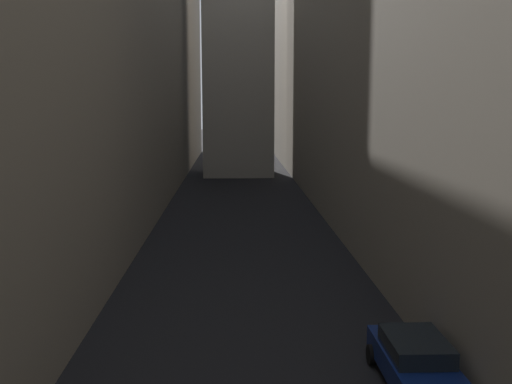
{
  "coord_description": "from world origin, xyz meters",
  "views": [
    {
      "loc": [
        -0.51,
        9.52,
        7.75
      ],
      "look_at": [
        0.0,
        23.3,
        5.69
      ],
      "focal_mm": 42.54,
      "sensor_mm": 36.0,
      "label": 1
    }
  ],
  "objects": [
    {
      "name": "parked_car_right_far",
      "position": [
        4.4,
        24.94,
        0.76
      ],
      "size": [
        1.91,
        4.42,
        1.44
      ],
      "rotation": [
        0.0,
        0.0,
        1.57
      ],
      "color": "navy",
      "rests_on": "ground"
    },
    {
      "name": "building_block_left",
      "position": [
        -13.46,
        50.0,
        12.55
      ],
      "size": [
        15.91,
        108.0,
        25.1
      ],
      "primitive_type": "cube",
      "color": "gray",
      "rests_on": "ground"
    },
    {
      "name": "building_block_right",
      "position": [
        12.1,
        50.0,
        12.33
      ],
      "size": [
        13.19,
        108.0,
        24.66
      ],
      "primitive_type": "cube",
      "color": "gray",
      "rests_on": "ground"
    },
    {
      "name": "ground_plane",
      "position": [
        0.0,
        48.0,
        0.0
      ],
      "size": [
        264.0,
        264.0,
        0.0
      ],
      "primitive_type": "plane",
      "color": "black"
    }
  ]
}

